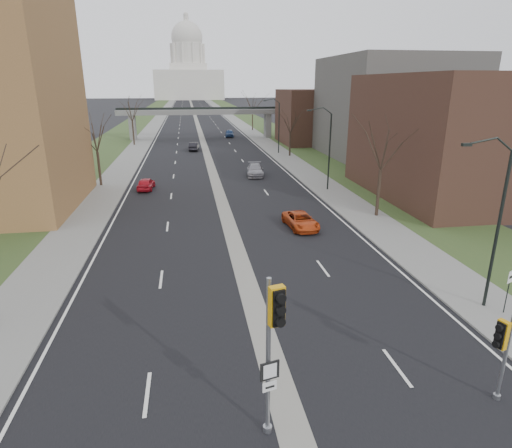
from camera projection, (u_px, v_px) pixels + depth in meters
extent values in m
plane|color=black|center=(289.00, 418.00, 14.92)|extent=(700.00, 700.00, 0.00)
cube|color=black|center=(195.00, 115.00, 155.62)|extent=(20.00, 600.00, 0.01)
cube|color=gray|center=(195.00, 115.00, 155.63)|extent=(1.20, 600.00, 0.02)
cube|color=gray|center=(228.00, 115.00, 157.39)|extent=(4.00, 600.00, 0.12)
cube|color=gray|center=(161.00, 116.00, 153.82)|extent=(4.00, 600.00, 0.12)
cube|color=#2F4921|center=(244.00, 115.00, 158.29)|extent=(8.00, 600.00, 0.10)
cube|color=#2F4921|center=(144.00, 116.00, 152.93)|extent=(8.00, 600.00, 0.10)
cube|color=#432A1F|center=(460.00, 137.00, 42.87)|extent=(16.00, 20.00, 12.00)
cube|color=#52514B|center=(391.00, 108.00, 65.51)|extent=(18.00, 22.00, 15.00)
cube|color=#432A1F|center=(318.00, 117.00, 82.29)|extent=(14.00, 14.00, 10.00)
cube|color=slate|center=(133.00, 128.00, 87.10)|extent=(1.20, 2.50, 5.00)
cube|color=slate|center=(268.00, 126.00, 91.26)|extent=(1.20, 2.50, 5.00)
cube|color=slate|center=(201.00, 112.00, 88.24)|extent=(34.00, 3.00, 1.00)
cube|color=black|center=(201.00, 108.00, 88.02)|extent=(34.00, 0.15, 0.50)
cube|color=beige|center=(189.00, 85.00, 311.96)|extent=(48.00, 42.00, 20.00)
cube|color=beige|center=(188.00, 67.00, 308.20)|extent=(26.00, 26.00, 5.00)
cylinder|color=beige|center=(188.00, 54.00, 305.39)|extent=(22.00, 22.00, 14.00)
sphere|color=beige|center=(187.00, 37.00, 301.94)|extent=(22.00, 22.00, 22.00)
cylinder|color=beige|center=(186.00, 20.00, 298.34)|extent=(3.60, 3.60, 4.50)
cylinder|color=black|center=(497.00, 233.00, 21.01)|extent=(0.16, 0.16, 8.00)
cube|color=black|center=(468.00, 145.00, 19.31)|extent=(0.45, 0.18, 0.14)
cylinder|color=black|center=(329.00, 153.00, 45.40)|extent=(0.16, 0.16, 8.00)
cube|color=black|center=(310.00, 110.00, 43.70)|extent=(0.45, 0.18, 0.14)
cylinder|color=black|center=(279.00, 128.00, 69.79)|extent=(0.16, 0.16, 8.00)
cube|color=black|center=(265.00, 101.00, 68.09)|extent=(0.45, 0.18, 0.14)
cylinder|color=#382B21|center=(99.00, 169.00, 48.01)|extent=(0.28, 0.28, 3.75)
cylinder|color=#382B21|center=(133.00, 133.00, 79.82)|extent=(0.28, 0.28, 4.25)
cylinder|color=#382B21|center=(378.00, 193.00, 36.83)|extent=(0.28, 0.28, 4.00)
cylinder|color=#382B21|center=(290.00, 145.00, 67.86)|extent=(0.28, 0.28, 3.50)
cylinder|color=#382B21|center=(252.00, 121.00, 105.26)|extent=(0.28, 0.28, 4.25)
cylinder|color=gray|center=(268.00, 359.00, 13.47)|extent=(0.15, 0.15, 5.66)
cylinder|color=gray|center=(267.00, 428.00, 14.32)|extent=(0.30, 0.30, 0.22)
cube|color=#D1930C|center=(277.00, 306.00, 12.31)|extent=(0.55, 0.53, 1.25)
cube|color=black|center=(268.00, 368.00, 13.57)|extent=(0.64, 0.20, 0.65)
cube|color=silver|center=(268.00, 384.00, 13.76)|extent=(0.49, 0.16, 0.33)
cylinder|color=gray|center=(508.00, 343.00, 15.08)|extent=(0.13, 0.13, 4.81)
cylinder|color=gray|center=(497.00, 396.00, 15.81)|extent=(0.26, 0.26, 0.19)
cube|color=#D1930C|center=(502.00, 334.00, 14.74)|extent=(0.47, 0.48, 1.06)
cylinder|color=black|center=(507.00, 295.00, 21.25)|extent=(0.05, 0.05, 1.98)
cube|color=silver|center=(511.00, 277.00, 20.94)|extent=(0.46, 0.23, 0.63)
imported|color=red|center=(146.00, 184.00, 46.78)|extent=(1.90, 4.03, 1.33)
imported|color=black|center=(194.00, 146.00, 74.18)|extent=(1.92, 4.37, 1.40)
imported|color=#BD3F14|center=(301.00, 220.00, 34.36)|extent=(2.44, 4.62, 1.24)
imported|color=#929198|center=(255.00, 170.00, 53.87)|extent=(2.61, 5.16, 1.44)
imported|color=navy|center=(229.00, 133.00, 93.06)|extent=(2.23, 4.67, 1.54)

